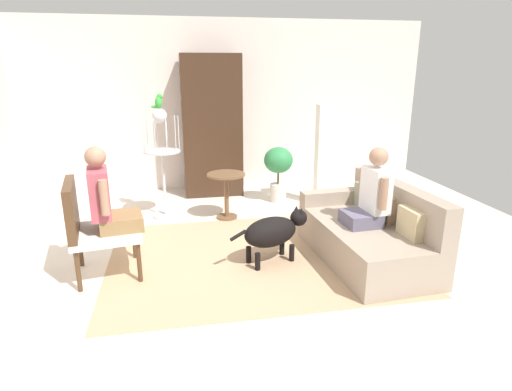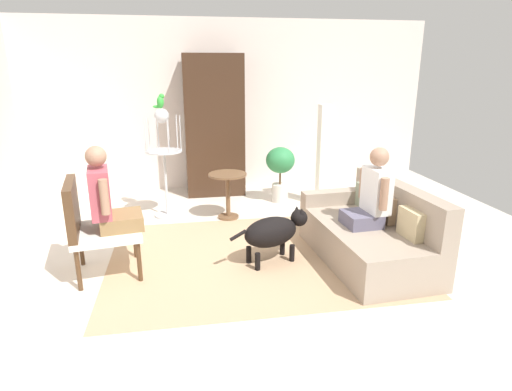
{
  "view_description": "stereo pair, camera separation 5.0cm",
  "coord_description": "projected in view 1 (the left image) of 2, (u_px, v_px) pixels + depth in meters",
  "views": [
    {
      "loc": [
        -0.73,
        -4.13,
        1.99
      ],
      "look_at": [
        0.0,
        -0.25,
        0.78
      ],
      "focal_mm": 29.73,
      "sensor_mm": 36.0,
      "label": 1
    },
    {
      "loc": [
        -0.68,
        -4.13,
        1.99
      ],
      "look_at": [
        0.0,
        -0.25,
        0.78
      ],
      "focal_mm": 29.73,
      "sensor_mm": 36.0,
      "label": 2
    }
  ],
  "objects": [
    {
      "name": "person_on_couch",
      "position": [
        371.0,
        194.0,
        4.34
      ],
      "size": [
        0.44,
        0.51,
        0.81
      ],
      "color": "#59566C"
    },
    {
      "name": "back_wall",
      "position": [
        219.0,
        106.0,
        6.98
      ],
      "size": [
        6.89,
        0.12,
        2.72
      ],
      "primitive_type": "cube",
      "color": "silver",
      "rests_on": "ground"
    },
    {
      "name": "area_rug",
      "position": [
        256.0,
        256.0,
        4.61
      ],
      "size": [
        3.12,
        2.36,
        0.01
      ],
      "primitive_type": "cube",
      "color": "tan",
      "rests_on": "ground"
    },
    {
      "name": "armoire_cabinet",
      "position": [
        212.0,
        126.0,
        6.65
      ],
      "size": [
        0.91,
        0.56,
        2.17
      ],
      "primitive_type": "cube",
      "color": "#382316",
      "rests_on": "ground"
    },
    {
      "name": "dog",
      "position": [
        273.0,
        231.0,
        4.41
      ],
      "size": [
        0.87,
        0.49,
        0.56
      ],
      "color": "black",
      "rests_on": "ground"
    },
    {
      "name": "ground_plane",
      "position": [
        251.0,
        258.0,
        4.59
      ],
      "size": [
        7.55,
        7.55,
        0.0
      ],
      "primitive_type": "plane",
      "color": "beige"
    },
    {
      "name": "round_end_table",
      "position": [
        226.0,
        188.0,
        5.67
      ],
      "size": [
        0.51,
        0.51,
        0.62
      ],
      "color": "brown",
      "rests_on": "ground"
    },
    {
      "name": "column_lamp",
      "position": [
        322.0,
        156.0,
        6.18
      ],
      "size": [
        0.2,
        0.2,
        1.47
      ],
      "color": "#4C4742",
      "rests_on": "ground"
    },
    {
      "name": "potted_plant",
      "position": [
        278.0,
        166.0,
        6.35
      ],
      "size": [
        0.43,
        0.43,
        0.84
      ],
      "color": "beige",
      "rests_on": "ground"
    },
    {
      "name": "couch",
      "position": [
        370.0,
        233.0,
        4.5
      ],
      "size": [
        1.0,
        1.71,
        0.82
      ],
      "color": "gray",
      "rests_on": "ground"
    },
    {
      "name": "person_on_armchair",
      "position": [
        107.0,
        199.0,
        4.03
      ],
      "size": [
        0.52,
        0.56,
        0.82
      ],
      "color": "olive"
    },
    {
      "name": "bird_cage_stand",
      "position": [
        162.0,
        154.0,
        5.6
      ],
      "size": [
        0.48,
        0.48,
        1.47
      ],
      "color": "silver",
      "rests_on": "ground"
    },
    {
      "name": "parrot",
      "position": [
        159.0,
        101.0,
        5.4
      ],
      "size": [
        0.17,
        0.1,
        0.19
      ],
      "color": "green",
      "rests_on": "bird_cage_stand"
    },
    {
      "name": "armchair",
      "position": [
        90.0,
        223.0,
        4.04
      ],
      "size": [
        0.74,
        0.76,
        0.97
      ],
      "color": "#4C331E",
      "rests_on": "ground"
    }
  ]
}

